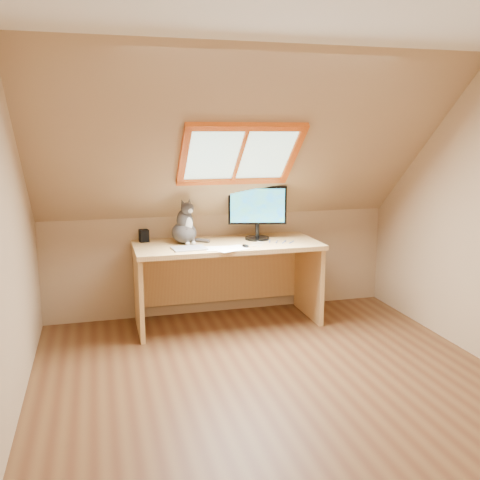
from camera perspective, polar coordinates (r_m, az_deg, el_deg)
name	(u,v)px	position (r m, az deg, el deg)	size (l,w,h in m)	color
ground	(277,386)	(4.02, 3.97, -15.31)	(3.50, 3.50, 0.00)	brown
room_shell	(285,191)	(3.52, 4.79, 5.26)	(3.52, 3.52, 2.41)	tan
desk	(225,265)	(5.13, -1.58, -2.70)	(1.73, 0.76, 0.79)	#DBB368
monitor	(257,209)	(5.12, 1.87, 3.31)	(0.55, 0.24, 0.52)	black
cat	(185,227)	(4.99, -5.94, 1.37)	(0.32, 0.35, 0.43)	#47413F
desk_speaker	(144,236)	(5.12, -10.21, 0.45)	(0.08, 0.08, 0.12)	black
graphics_tablet	(189,248)	(4.76, -5.45, -0.89)	(0.30, 0.21, 0.01)	#B2B2B7
mouse	(245,246)	(4.81, 0.59, -0.63)	(0.05, 0.09, 0.03)	black
papers	(232,248)	(4.76, -0.85, -0.90)	(0.35, 0.30, 0.01)	white
cables	(272,243)	(5.01, 3.39, -0.28)	(0.51, 0.26, 0.01)	silver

